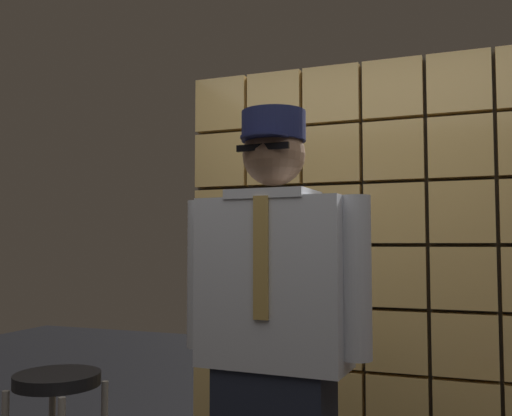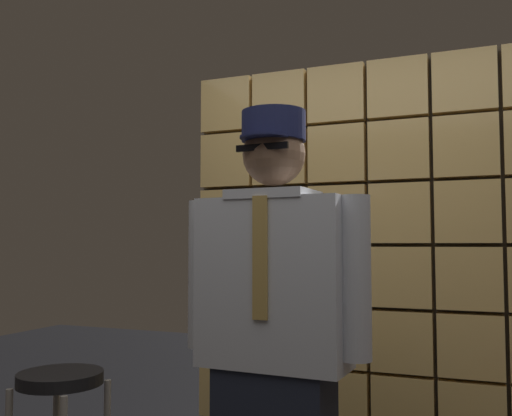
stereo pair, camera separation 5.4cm
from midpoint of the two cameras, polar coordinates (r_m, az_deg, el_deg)
The scene contains 2 objects.
glass_block_wall at distance 3.13m, azimuth 10.34°, elevation -6.74°, with size 2.03×0.10×2.36m.
standing_person at distance 2.15m, azimuth 1.08°, elevation -13.77°, with size 0.73×0.32×1.83m.
Camera 1 is at (0.53, -1.61, 1.33)m, focal length 39.76 mm.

